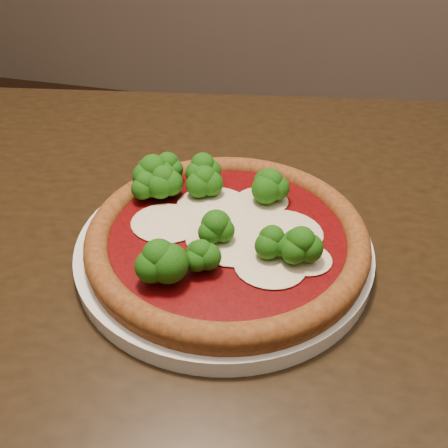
# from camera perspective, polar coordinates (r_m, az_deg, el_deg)

# --- Properties ---
(dining_table) EXTENTS (1.23, 0.93, 0.75)m
(dining_table) POSITION_cam_1_polar(r_m,az_deg,el_deg) (0.63, -5.96, -8.19)
(dining_table) COLOR black
(dining_table) RESTS_ON floor
(plate) EXTENTS (0.30, 0.30, 0.02)m
(plate) POSITION_cam_1_polar(r_m,az_deg,el_deg) (0.52, 0.00, -2.70)
(plate) COLOR white
(plate) RESTS_ON dining_table
(pizza) EXTENTS (0.28, 0.28, 0.06)m
(pizza) POSITION_cam_1_polar(r_m,az_deg,el_deg) (0.50, -0.22, -0.43)
(pizza) COLOR brown
(pizza) RESTS_ON plate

